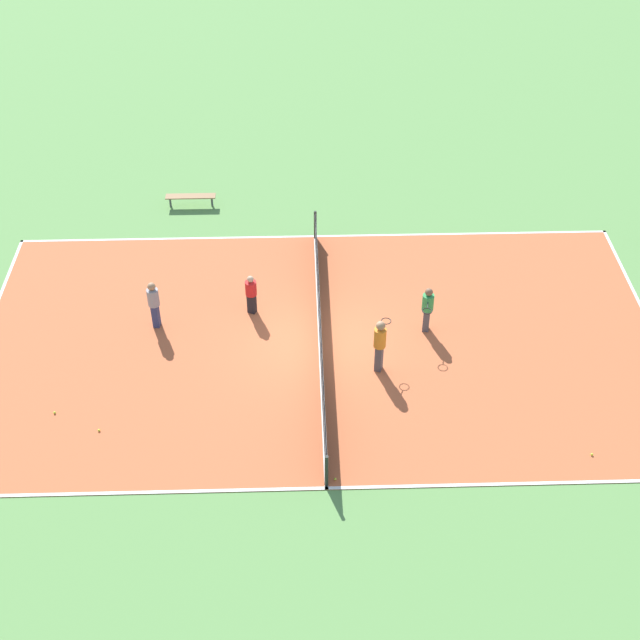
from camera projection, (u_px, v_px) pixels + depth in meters
ground_plane at (320, 342)px, 27.44m from camera, size 80.00×80.00×0.00m
court_surface at (320, 342)px, 27.44m from camera, size 11.59×20.98×0.02m
tennis_net at (320, 328)px, 27.07m from camera, size 11.39×0.10×1.11m
bench at (191, 197)px, 33.16m from camera, size 0.36×1.86×0.45m
player_coach_red at (251, 292)px, 28.05m from camera, size 0.48×0.48×1.42m
player_far_green at (428, 307)px, 27.29m from camera, size 0.98×0.49×1.60m
player_center_orange at (380, 342)px, 25.81m from camera, size 0.99×0.65×1.82m
player_baseline_gray at (154, 302)px, 27.42m from camera, size 0.41×0.41×1.67m
tennis_ball_far_baseline at (592, 454)px, 23.85m from camera, size 0.07×0.07×0.07m
tennis_ball_near_net at (55, 413)px, 25.05m from camera, size 0.07×0.07×0.07m
tennis_ball_right_alley at (335, 479)px, 23.20m from camera, size 0.07×0.07×0.07m
tennis_ball_midcourt at (99, 430)px, 24.53m from camera, size 0.07×0.07×0.07m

